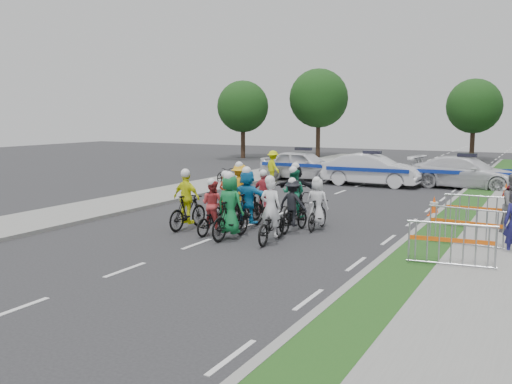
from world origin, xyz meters
The scene contains 30 objects.
ground centered at (0.00, 0.00, 0.00)m, with size 90.00×90.00×0.00m, color #28282B.
curb_right centered at (5.10, 5.00, 0.06)m, with size 0.20×60.00×0.12m, color gray.
grass_strip centered at (5.80, 5.00, 0.06)m, with size 1.20×60.00×0.11m, color #1F4F19.
sidewalk_right centered at (7.60, 5.00, 0.07)m, with size 2.40×60.00×0.13m, color gray.
sidewalk_left centered at (-6.50, 5.00, 0.07)m, with size 3.00×60.00×0.13m, color gray.
rider_0 centered at (1.73, 1.18, 0.63)m, with size 0.79×1.92×1.91m.
rider_1 centered at (0.49, 1.02, 0.77)m, with size 0.86×1.92×1.98m.
rider_2 centered at (-0.32, 1.38, 0.64)m, with size 0.74×1.71×1.71m.
rider_3 centered at (-1.41, 1.62, 0.74)m, with size 0.99×1.86×1.92m.
rider_4 centered at (1.66, 2.85, 0.66)m, with size 0.98×1.70×1.68m.
rider_5 centered at (0.18, 2.65, 0.83)m, with size 1.60×1.91×1.98m.
rider_6 centered at (-0.97, 3.28, 0.58)m, with size 0.80×1.76×1.74m.
rider_7 centered at (2.23, 3.44, 0.66)m, with size 0.72×1.61×1.68m.
rider_8 centered at (1.07, 4.24, 0.70)m, with size 0.81×1.88×1.89m.
rider_9 centered at (-0.14, 4.44, 0.66)m, with size 0.90×1.68×1.71m.
rider_10 centered at (-1.18, 4.61, 0.75)m, with size 1.13×1.96×1.93m.
rider_11 centered at (0.66, 5.36, 0.80)m, with size 1.58×1.88×1.92m.
police_car_0 centered at (-3.48, 15.79, 0.82)m, with size 1.93×4.79×1.63m, color silver.
police_car_1 centered at (0.56, 15.10, 0.80)m, with size 1.70×4.88×1.61m, color silver.
police_car_2 centered at (4.96, 16.11, 0.78)m, with size 2.17×5.35×1.55m, color silver.
marshal_hiviz centered at (-4.46, 14.03, 0.84)m, with size 1.09×0.63×1.68m, color #D3E10B.
barrier_0 centered at (6.70, 0.49, 0.56)m, with size 2.00×0.50×1.12m, color #A5A8AD, non-canonical shape.
barrier_1 centered at (6.70, 2.85, 0.56)m, with size 2.00×0.50×1.12m, color #A5A8AD, non-canonical shape.
barrier_2 centered at (6.70, 5.49, 0.56)m, with size 2.00×0.50×1.12m, color #A5A8AD, non-canonical shape.
cone_0 centered at (5.00, 7.71, 0.34)m, with size 0.40×0.40×0.70m.
cone_1 centered at (6.97, 13.07, 0.34)m, with size 0.40×0.40×0.70m.
parked_bike centered at (-6.11, 11.71, 0.46)m, with size 0.61×1.74×0.91m, color black.
tree_0 centered at (-14.00, 28.00, 4.19)m, with size 4.20×4.20×6.30m.
tree_3 centered at (-9.00, 32.00, 4.89)m, with size 4.90×4.90×7.35m.
tree_4 centered at (3.00, 34.00, 4.19)m, with size 4.20×4.20×6.30m.
Camera 1 is at (8.67, -12.99, 3.60)m, focal length 40.00 mm.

